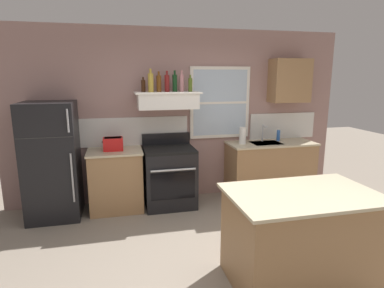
{
  "coord_description": "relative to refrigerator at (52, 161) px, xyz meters",
  "views": [
    {
      "loc": [
        -0.99,
        -2.77,
        1.97
      ],
      "look_at": [
        -0.05,
        1.2,
        1.1
      ],
      "focal_mm": 29.76,
      "sensor_mm": 36.0,
      "label": 1
    }
  ],
  "objects": [
    {
      "name": "counter_left_of_stove",
      "position": [
        0.85,
        0.06,
        -0.36
      ],
      "size": [
        0.79,
        0.63,
        0.91
      ],
      "color": "#9E754C",
      "rests_on": "ground_plane"
    },
    {
      "name": "bottle_amber_wine",
      "position": [
        1.53,
        0.15,
        1.05
      ],
      "size": [
        0.07,
        0.07,
        0.3
      ],
      "color": "brown",
      "rests_on": "range_hood_shelf"
    },
    {
      "name": "dish_soap_bottle",
      "position": [
        3.53,
        0.16,
        0.18
      ],
      "size": [
        0.06,
        0.06,
        0.18
      ],
      "primitive_type": "cylinder",
      "color": "blue",
      "rests_on": "counter_right_with_sink"
    },
    {
      "name": "bottle_rose_pink",
      "position": [
        1.88,
        0.16,
        1.06
      ],
      "size": [
        0.07,
        0.07,
        0.31
      ],
      "color": "#C67F84",
      "rests_on": "range_hood_shelf"
    },
    {
      "name": "stove_range",
      "position": [
        1.65,
        0.02,
        -0.35
      ],
      "size": [
        0.76,
        0.69,
        1.09
      ],
      "color": "black",
      "rests_on": "ground_plane"
    },
    {
      "name": "bottle_brown_stout",
      "position": [
        1.3,
        0.14,
        1.02
      ],
      "size": [
        0.06,
        0.06,
        0.22
      ],
      "color": "#381E0F",
      "rests_on": "range_hood_shelf"
    },
    {
      "name": "refrigerator",
      "position": [
        0.0,
        0.0,
        0.0
      ],
      "size": [
        0.7,
        0.72,
        1.63
      ],
      "color": "black",
      "rests_on": "ground_plane"
    },
    {
      "name": "sink_faucet",
      "position": [
        3.25,
        0.16,
        0.27
      ],
      "size": [
        0.03,
        0.17,
        0.28
      ],
      "color": "silver",
      "rests_on": "counter_right_with_sink"
    },
    {
      "name": "bottle_red_label_wine",
      "position": [
        1.65,
        0.14,
        1.06
      ],
      "size": [
        0.07,
        0.07,
        0.31
      ],
      "color": "maroon",
      "rests_on": "range_hood_shelf"
    },
    {
      "name": "upper_cabinet_right",
      "position": [
        3.7,
        0.2,
        1.08
      ],
      "size": [
        0.64,
        0.32,
        0.7
      ],
      "color": "#9E754C"
    },
    {
      "name": "kitchen_island",
      "position": [
        2.56,
        -2.13,
        -0.36
      ],
      "size": [
        1.4,
        0.9,
        0.91
      ],
      "color": "#9E754C",
      "rests_on": "ground_plane"
    },
    {
      "name": "bottle_dark_green_wine",
      "position": [
        1.77,
        0.14,
        1.06
      ],
      "size": [
        0.07,
        0.07,
        0.31
      ],
      "color": "#143819",
      "rests_on": "range_hood_shelf"
    },
    {
      "name": "ground_plane",
      "position": [
        1.9,
        -1.84,
        -0.82
      ],
      "size": [
        16.0,
        16.0,
        0.0
      ],
      "primitive_type": "plane",
      "color": "gray"
    },
    {
      "name": "paper_towel_roll",
      "position": [
        2.85,
        0.06,
        0.23
      ],
      "size": [
        0.11,
        0.11,
        0.27
      ],
      "primitive_type": "cylinder",
      "color": "white",
      "rests_on": "counter_right_with_sink"
    },
    {
      "name": "range_hood_shelf",
      "position": [
        1.65,
        0.12,
        0.81
      ],
      "size": [
        0.96,
        0.52,
        0.24
      ],
      "color": "white"
    },
    {
      "name": "back_wall",
      "position": [
        1.93,
        0.39,
        0.54
      ],
      "size": [
        5.4,
        0.11,
        2.7
      ],
      "color": "gray",
      "rests_on": "ground_plane"
    },
    {
      "name": "toaster",
      "position": [
        0.83,
        0.06,
        0.19
      ],
      "size": [
        0.3,
        0.2,
        0.19
      ],
      "color": "red",
      "rests_on": "counter_left_of_stove"
    },
    {
      "name": "bottle_olive_oil_square",
      "position": [
        1.99,
        0.08,
        1.03
      ],
      "size": [
        0.06,
        0.06,
        0.25
      ],
      "color": "#4C601E",
      "rests_on": "range_hood_shelf"
    },
    {
      "name": "counter_right_with_sink",
      "position": [
        3.35,
        0.06,
        -0.36
      ],
      "size": [
        1.43,
        0.63,
        0.91
      ],
      "color": "#9E754C",
      "rests_on": "ground_plane"
    },
    {
      "name": "bottle_champagne_gold_foil",
      "position": [
        1.41,
        0.09,
        1.07
      ],
      "size": [
        0.08,
        0.08,
        0.33
      ],
      "color": "#B29333",
      "rests_on": "range_hood_shelf"
    }
  ]
}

